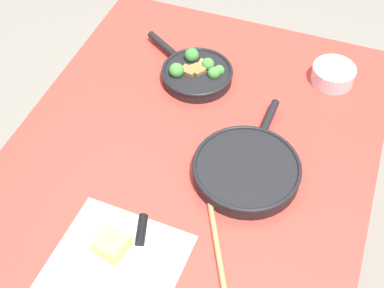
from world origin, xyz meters
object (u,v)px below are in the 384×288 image
at_px(wooden_spoon, 212,218).
at_px(grater_knife, 140,243).
at_px(skillet_broccoli, 195,72).
at_px(skillet_eggs, 247,169).
at_px(cheese_block, 112,245).
at_px(prep_bowl_steel, 333,74).

relative_size(wooden_spoon, grater_knife, 1.62).
relative_size(skillet_broccoli, skillet_eggs, 0.80).
bearing_deg(skillet_broccoli, grater_knife, 129.16).
relative_size(cheese_block, prep_bowl_steel, 0.61).
relative_size(grater_knife, prep_bowl_steel, 1.64).
height_order(grater_knife, cheese_block, cheese_block).
distance_m(skillet_eggs, grater_knife, 0.35).
bearing_deg(wooden_spoon, grater_knife, 106.00).
height_order(skillet_eggs, cheese_block, skillet_eggs).
bearing_deg(skillet_broccoli, wooden_spoon, 146.52).
xyz_separation_m(skillet_eggs, cheese_block, (0.33, -0.24, -0.00)).
xyz_separation_m(wooden_spoon, grater_knife, (0.13, -0.14, 0.00)).
bearing_deg(skillet_broccoli, cheese_block, 123.67).
bearing_deg(skillet_eggs, skillet_broccoli, 41.74).
height_order(skillet_eggs, wooden_spoon, skillet_eggs).
distance_m(skillet_broccoli, grater_knife, 0.62).
xyz_separation_m(cheese_block, prep_bowl_steel, (-0.79, 0.39, 0.01)).
distance_m(skillet_eggs, wooden_spoon, 0.17).
relative_size(skillet_eggs, prep_bowl_steel, 3.13).
relative_size(wooden_spoon, cheese_block, 4.32).
xyz_separation_m(skillet_eggs, grater_knife, (0.30, -0.18, -0.01)).
height_order(skillet_broccoli, wooden_spoon, skillet_broccoli).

